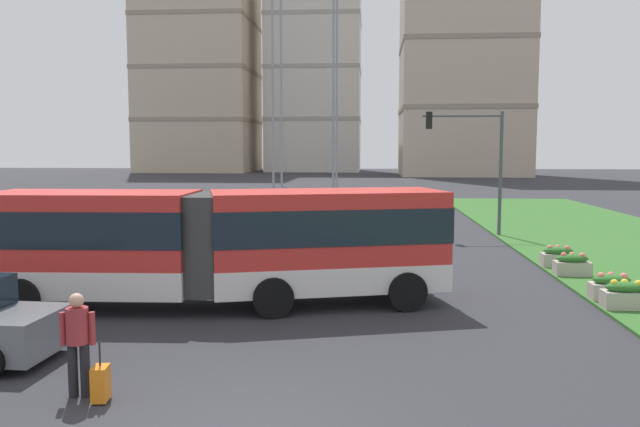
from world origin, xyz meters
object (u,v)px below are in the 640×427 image
object	(u,v)px
articulated_bus	(219,243)
apartment_tower_west	(199,25)
rolling_suitcase	(101,383)
flower_planter_3	(611,287)
flower_planter_4	(572,265)
traffic_light_far_right	(475,151)
apartment_tower_centre	(464,14)
flower_planter_2	(625,295)
flower_planter_5	(558,256)
car_silver_hatch	(210,218)
apartment_tower_westcentre	(314,72)
pedestrian_crossing	(78,337)

from	to	relation	value
articulated_bus	apartment_tower_west	bearing A→B (deg)	105.16
rolling_suitcase	flower_planter_3	xyz separation A→B (m)	(10.75, 7.71, 0.11)
flower_planter_4	traffic_light_far_right	bearing A→B (deg)	99.33
apartment_tower_centre	flower_planter_3	bearing A→B (deg)	-95.10
flower_planter_2	apartment_tower_centre	world-z (taller)	apartment_tower_centre
flower_planter_5	apartment_tower_west	distance (m)	107.09
car_silver_hatch	flower_planter_4	bearing A→B (deg)	-34.28
apartment_tower_west	apartment_tower_westcentre	bearing A→B (deg)	10.08
apartment_tower_westcentre	flower_planter_4	bearing A→B (deg)	-80.40
articulated_bus	flower_planter_2	bearing A→B (deg)	1.00
car_silver_hatch	apartment_tower_westcentre	distance (m)	93.89
flower_planter_2	flower_planter_4	xyz separation A→B (m)	(0.00, 4.33, 0.00)
pedestrian_crossing	flower_planter_3	distance (m)	13.50
apartment_tower_centre	articulated_bus	bearing A→B (deg)	-101.62
apartment_tower_west	car_silver_hatch	bearing A→B (deg)	-74.84
pedestrian_crossing	flower_planter_4	distance (m)	15.64
flower_planter_4	apartment_tower_west	distance (m)	108.53
car_silver_hatch	apartment_tower_centre	world-z (taller)	apartment_tower_centre
apartment_tower_westcentre	apartment_tower_west	bearing A→B (deg)	-169.92
pedestrian_crossing	rolling_suitcase	distance (m)	0.85
pedestrian_crossing	flower_planter_4	xyz separation A→B (m)	(11.20, 10.89, -0.58)
apartment_tower_westcentre	apartment_tower_centre	distance (m)	31.63
pedestrian_crossing	apartment_tower_westcentre	distance (m)	114.22
flower_planter_3	flower_planter_2	bearing A→B (deg)	-90.00
pedestrian_crossing	apartment_tower_centre	bearing A→B (deg)	78.65
flower_planter_3	traffic_light_far_right	xyz separation A→B (m)	(-1.62, 13.23, 3.59)
flower_planter_2	traffic_light_far_right	xyz separation A→B (m)	(-1.62, 14.18, 3.59)
pedestrian_crossing	articulated_bus	bearing A→B (deg)	82.33
flower_planter_2	apartment_tower_centre	distance (m)	91.58
flower_planter_3	flower_planter_5	bearing A→B (deg)	90.00
flower_planter_2	apartment_tower_westcentre	xyz separation A→B (m)	(-17.22, 106.16, 18.04)
flower_planter_2	car_silver_hatch	bearing A→B (deg)	135.38
articulated_bus	apartment_tower_west	distance (m)	109.26
car_silver_hatch	flower_planter_3	world-z (taller)	car_silver_hatch
flower_planter_4	apartment_tower_west	world-z (taller)	apartment_tower_west
traffic_light_far_right	apartment_tower_centre	distance (m)	77.20
flower_planter_3	flower_planter_4	world-z (taller)	same
traffic_light_far_right	flower_planter_3	bearing A→B (deg)	-83.03
apartment_tower_west	apartment_tower_centre	bearing A→B (deg)	-17.59
flower_planter_2	apartment_tower_westcentre	distance (m)	109.05
apartment_tower_westcentre	apartment_tower_centre	bearing A→B (deg)	-36.19
rolling_suitcase	car_silver_hatch	bearing A→B (deg)	99.39
car_silver_hatch	flower_planter_3	xyz separation A→B (m)	(14.19, -13.05, -0.33)
flower_planter_2	flower_planter_4	world-z (taller)	same
flower_planter_3	apartment_tower_westcentre	size ratio (longest dim) A/B	0.03
car_silver_hatch	flower_planter_4	world-z (taller)	car_silver_hatch
flower_planter_3	apartment_tower_westcentre	world-z (taller)	apartment_tower_westcentre
rolling_suitcase	apartment_tower_west	world-z (taller)	apartment_tower_west
rolling_suitcase	apartment_tower_westcentre	world-z (taller)	apartment_tower_westcentre
traffic_light_far_right	apartment_tower_centre	world-z (taller)	apartment_tower_centre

